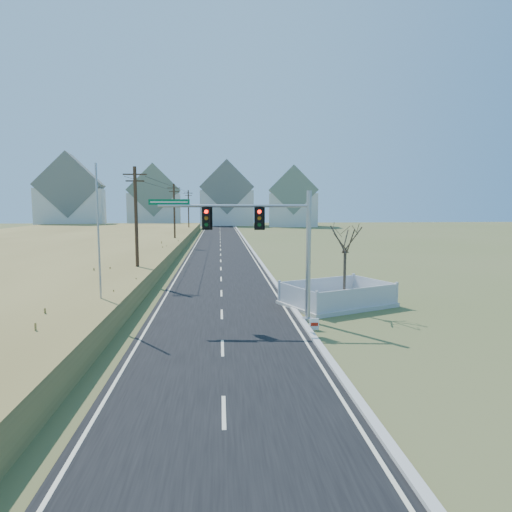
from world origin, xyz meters
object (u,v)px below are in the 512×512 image
(fence_enclosure, at_px, (337,301))
(open_sign, at_px, (314,324))
(traffic_signal_mast, at_px, (273,241))
(flagpole, at_px, (99,261))
(bare_tree, at_px, (345,237))

(fence_enclosure, xyz_separation_m, open_sign, (-2.50, -5.25, 0.02))
(traffic_signal_mast, xyz_separation_m, flagpole, (-8.90, 0.34, -0.96))
(traffic_signal_mast, distance_m, flagpole, 8.96)
(fence_enclosure, relative_size, flagpole, 0.89)
(flagpole, xyz_separation_m, bare_tree, (13.24, 1.45, 1.03))
(traffic_signal_mast, relative_size, bare_tree, 1.60)
(traffic_signal_mast, distance_m, bare_tree, 4.69)
(flagpole, height_order, bare_tree, flagpole)
(open_sign, bearing_deg, traffic_signal_mast, 135.58)
(traffic_signal_mast, height_order, fence_enclosure, traffic_signal_mast)
(flagpole, relative_size, bare_tree, 1.53)
(traffic_signal_mast, distance_m, open_sign, 4.75)
(traffic_signal_mast, relative_size, fence_enclosure, 1.17)
(open_sign, distance_m, flagpole, 11.37)
(fence_enclosure, xyz_separation_m, flagpole, (-13.24, -2.99, 2.99))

